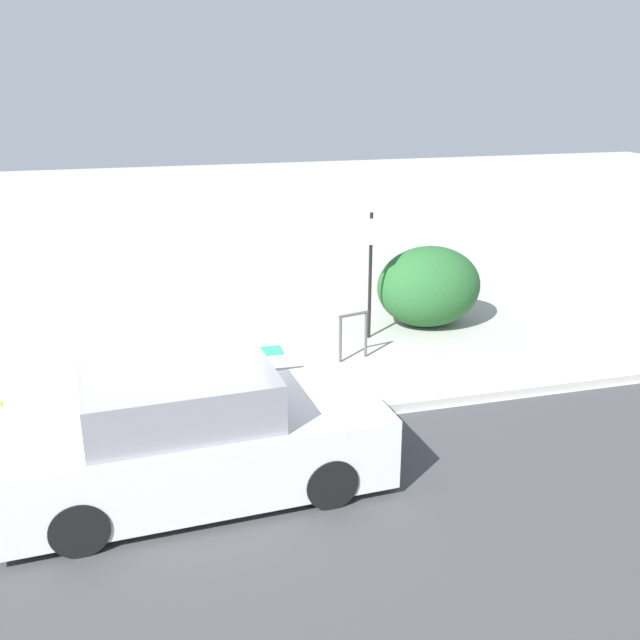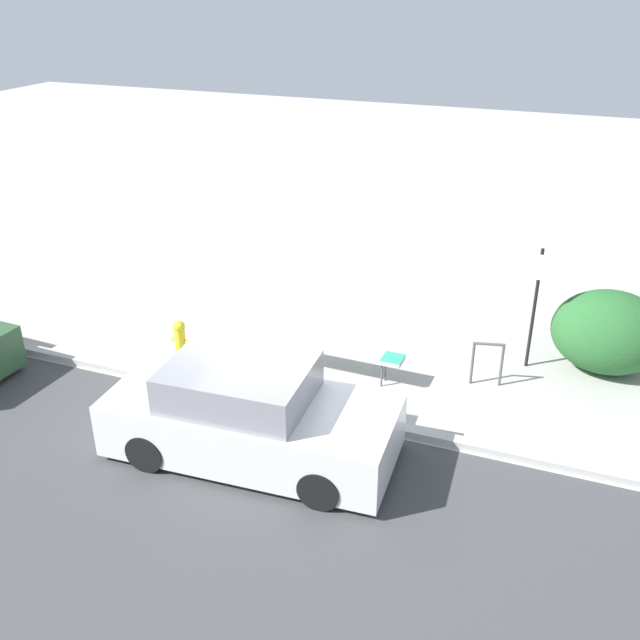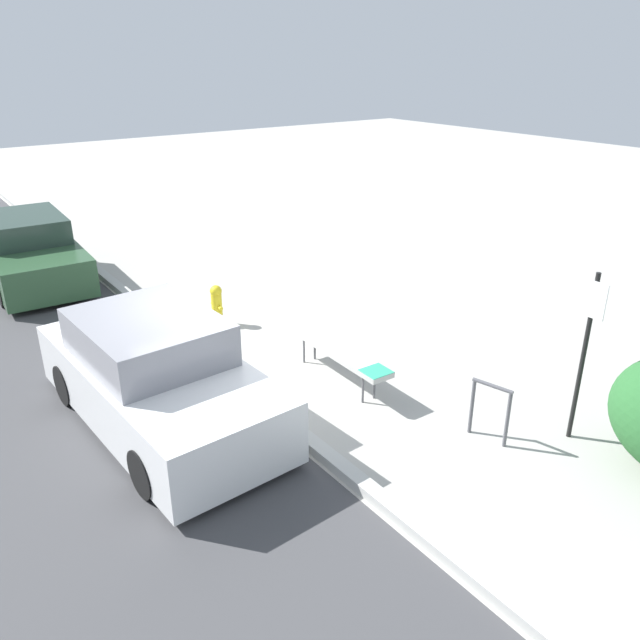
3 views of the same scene
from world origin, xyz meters
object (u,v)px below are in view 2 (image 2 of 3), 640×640
Objects in this scene: parked_car_near at (249,415)px; sign_post at (536,298)px; bench at (343,351)px; fire_hydrant at (180,338)px; bike_rack at (487,359)px.

sign_post is at bearing 46.67° from parked_car_near.
sign_post reaches higher than bench.
fire_hydrant is (-6.11, -2.02, -0.98)m from sign_post.
bike_rack is at bearing 44.90° from parked_car_near.
sign_post is 0.53× the size of parked_car_near.
sign_post is at bearing 56.80° from bike_rack.
bike_rack is (2.45, 0.60, 0.01)m from bench.
parked_car_near reaches higher than bench.
parked_car_near is (-0.52, -2.69, 0.18)m from bench.
parked_car_near is at bearing -132.06° from bike_rack.
bike_rack is 1.08× the size of fire_hydrant.
bike_rack reaches higher than fire_hydrant.
fire_hydrant reaches higher than bench.
fire_hydrant is at bearing -161.71° from sign_post.
parked_car_near is at bearing -99.60° from bench.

